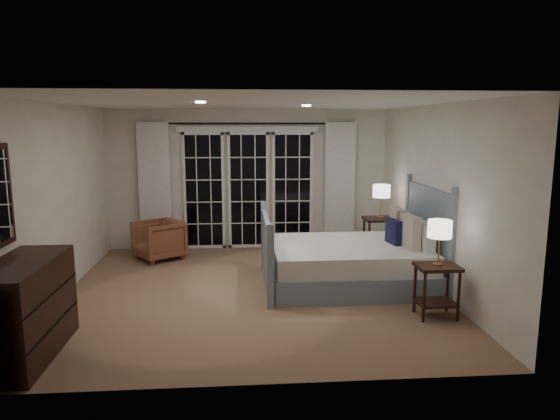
{
  "coord_description": "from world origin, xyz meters",
  "views": [
    {
      "loc": [
        -0.13,
        -6.51,
        2.23
      ],
      "look_at": [
        0.41,
        0.34,
        1.05
      ],
      "focal_mm": 32.0,
      "sensor_mm": 36.0,
      "label": 1
    }
  ],
  "objects": [
    {
      "name": "wall_back",
      "position": [
        0.0,
        2.5,
        1.25
      ],
      "size": [
        5.0,
        0.02,
        2.5
      ],
      "primitive_type": "cube",
      "color": "white",
      "rests_on": "floor"
    },
    {
      "name": "curtain_right",
      "position": [
        1.65,
        2.38,
        1.15
      ],
      "size": [
        0.55,
        0.1,
        2.25
      ],
      "primitive_type": "cube",
      "color": "white",
      "rests_on": "curtain_rod"
    },
    {
      "name": "lamp_left",
      "position": [
        2.13,
        -1.1,
        1.04
      ],
      "size": [
        0.27,
        0.27,
        0.53
      ],
      "color": "tan",
      "rests_on": "nightstand_left"
    },
    {
      "name": "armchair",
      "position": [
        -1.52,
        1.75,
        0.33
      ],
      "size": [
        0.99,
        0.98,
        0.65
      ],
      "primitive_type": "imported",
      "rotation": [
        0.0,
        0.0,
        -0.95
      ],
      "color": "brown",
      "rests_on": "floor"
    },
    {
      "name": "nightstand_left",
      "position": [
        2.13,
        -1.1,
        0.41
      ],
      "size": [
        0.48,
        0.38,
        0.62
      ],
      "color": "black",
      "rests_on": "floor"
    },
    {
      "name": "ceiling",
      "position": [
        0.0,
        0.0,
        2.5
      ],
      "size": [
        5.0,
        5.0,
        0.0
      ],
      "primitive_type": "plane",
      "rotation": [
        3.14,
        0.0,
        0.0
      ],
      "color": "white",
      "rests_on": "wall_back"
    },
    {
      "name": "dresser",
      "position": [
        -2.23,
        -1.78,
        0.48
      ],
      "size": [
        0.57,
        1.34,
        0.95
      ],
      "color": "black",
      "rests_on": "floor"
    },
    {
      "name": "french_doors",
      "position": [
        0.0,
        2.46,
        1.09
      ],
      "size": [
        2.5,
        0.04,
        2.2
      ],
      "color": "black",
      "rests_on": "wall_back"
    },
    {
      "name": "wall_left",
      "position": [
        -2.5,
        0.0,
        1.25
      ],
      "size": [
        0.02,
        5.0,
        2.5
      ],
      "primitive_type": "cube",
      "color": "white",
      "rests_on": "floor"
    },
    {
      "name": "lamp_right",
      "position": [
        2.17,
        1.45,
        1.15
      ],
      "size": [
        0.28,
        0.28,
        0.55
      ],
      "color": "tan",
      "rests_on": "nightstand_right"
    },
    {
      "name": "curtain_left",
      "position": [
        -1.65,
        2.38,
        1.15
      ],
      "size": [
        0.55,
        0.1,
        2.25
      ],
      "primitive_type": "cube",
      "color": "white",
      "rests_on": "curtain_rod"
    },
    {
      "name": "curtain_rod",
      "position": [
        0.0,
        2.4,
        2.25
      ],
      "size": [
        3.5,
        0.03,
        0.03
      ],
      "primitive_type": "cylinder",
      "rotation": [
        0.0,
        1.57,
        0.0
      ],
      "color": "black",
      "rests_on": "wall_back"
    },
    {
      "name": "downlight_a",
      "position": [
        0.8,
        0.6,
        2.49
      ],
      "size": [
        0.12,
        0.12,
        0.01
      ],
      "primitive_type": "cylinder",
      "color": "white",
      "rests_on": "ceiling"
    },
    {
      "name": "wall_front",
      "position": [
        0.0,
        -2.5,
        1.25
      ],
      "size": [
        5.0,
        0.02,
        2.5
      ],
      "primitive_type": "cube",
      "color": "white",
      "rests_on": "floor"
    },
    {
      "name": "bed",
      "position": [
        1.41,
        0.17,
        0.34
      ],
      "size": [
        2.34,
        1.68,
        1.37
      ],
      "color": "gray",
      "rests_on": "floor"
    },
    {
      "name": "nightstand_right",
      "position": [
        2.17,
        1.45,
        0.47
      ],
      "size": [
        0.54,
        0.44,
        0.71
      ],
      "color": "black",
      "rests_on": "floor"
    },
    {
      "name": "wall_right",
      "position": [
        2.5,
        0.0,
        1.25
      ],
      "size": [
        0.02,
        5.0,
        2.5
      ],
      "primitive_type": "cube",
      "color": "white",
      "rests_on": "floor"
    },
    {
      "name": "downlight_b",
      "position": [
        -0.6,
        -0.4,
        2.49
      ],
      "size": [
        0.12,
        0.12,
        0.01
      ],
      "primitive_type": "cylinder",
      "color": "white",
      "rests_on": "ceiling"
    },
    {
      "name": "floor",
      "position": [
        0.0,
        0.0,
        0.0
      ],
      "size": [
        5.0,
        5.0,
        0.0
      ],
      "primitive_type": "plane",
      "color": "#93704F",
      "rests_on": "ground"
    }
  ]
}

